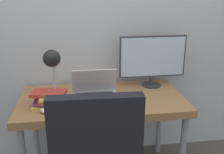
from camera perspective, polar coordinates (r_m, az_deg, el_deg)
name	(u,v)px	position (r m, az deg, el deg)	size (l,w,h in m)	color
wall_back	(96,23)	(2.38, -3.41, 11.62)	(8.00, 0.05, 2.60)	silver
desk	(102,105)	(2.15, -2.18, -6.18)	(1.32, 0.69, 0.76)	#996B42
laptop	(95,91)	(2.11, -3.74, -3.14)	(0.36, 0.25, 0.24)	silver
monitor	(153,59)	(2.32, 8.83, 3.96)	(0.59, 0.17, 0.45)	#333338
desk_lamp	(52,63)	(1.94, -12.86, 3.00)	(0.13, 0.28, 0.43)	#4C4C51
book_stack	(50,99)	(2.00, -13.31, -4.74)	(0.27, 0.21, 0.11)	gold
tv_remote	(76,110)	(1.90, -7.84, -7.16)	(0.05, 0.17, 0.02)	#4C4C51
game_controller	(51,110)	(1.92, -13.14, -6.94)	(0.15, 0.10, 0.04)	white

